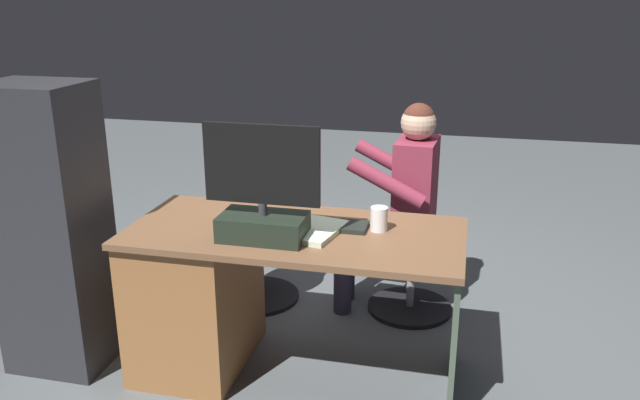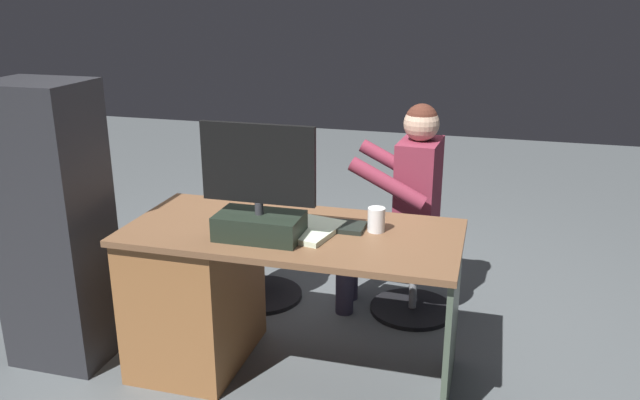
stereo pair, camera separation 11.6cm
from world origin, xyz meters
The scene contains 13 objects.
ground_plane centered at (0.00, 0.00, 0.00)m, with size 10.00×10.00×0.00m, color #53595C.
desk centered at (0.38, 0.35, 0.39)m, with size 1.47×0.68×0.72m.
monitor centered at (0.10, 0.47, 0.87)m, with size 0.49×0.21×0.49m.
keyboard centered at (-0.10, 0.28, 0.73)m, with size 0.42×0.14×0.02m, color black.
computer_mouse centered at (0.23, 0.25, 0.73)m, with size 0.06×0.10×0.04m, color #242F1F.
cup centered at (-0.36, 0.27, 0.77)m, with size 0.08×0.08×0.11m, color white.
tv_remote centered at (0.33, 0.30, 0.73)m, with size 0.04×0.15×0.02m, color black.
notebook_binder centered at (-0.08, 0.36, 0.73)m, with size 0.22×0.30×0.02m, color silver.
office_chair_teddy centered at (0.42, -0.33, 0.25)m, with size 0.48×0.48×0.46m.
teddy_bear centered at (0.42, -0.34, 0.63)m, with size 0.27×0.27×0.38m.
visitor_chair centered at (-0.46, -0.39, 0.26)m, with size 0.47×0.47×0.46m.
person centered at (-0.37, -0.39, 0.68)m, with size 0.54×0.50×1.17m.
equipment_rack centered at (1.11, 0.50, 0.67)m, with size 0.44×0.36×1.34m, color #27272B.
Camera 1 is at (-0.70, 2.86, 1.72)m, focal length 35.88 mm.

